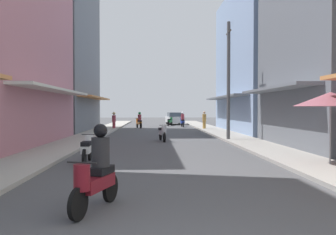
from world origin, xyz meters
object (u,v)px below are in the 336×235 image
vendor_umbrella (331,99)px  motorbike_green (170,121)px  motorbike_white (87,148)px  motorbike_blue (182,120)px  parked_car (175,118)px  motorbike_maroon (96,172)px  pedestrian_far (114,119)px  motorbike_orange (139,121)px  utility_pole (228,80)px  pedestrian_crossing (204,121)px  motorbike_silver (162,133)px

vendor_umbrella → motorbike_green: bearing=97.6°
motorbike_white → motorbike_blue: motorbike_blue is taller
motorbike_blue → parked_car: motorbike_blue is taller
motorbike_maroon → motorbike_blue: bearing=82.4°
motorbike_blue → motorbike_maroon: 30.31m
motorbike_blue → pedestrian_far: pedestrian_far is taller
motorbike_orange → utility_pole: bearing=-67.9°
pedestrian_crossing → motorbike_blue: bearing=106.7°
motorbike_silver → motorbike_green: 18.90m
vendor_umbrella → motorbike_orange: bearing=106.6°
motorbike_white → motorbike_maroon: size_ratio=1.04×
pedestrian_crossing → motorbike_silver: bearing=-109.8°
motorbike_silver → parked_car: (2.02, 22.15, 0.24)m
motorbike_maroon → pedestrian_far: 26.07m
utility_pole → pedestrian_crossing: bearing=89.0°
motorbike_green → pedestrian_crossing: pedestrian_crossing is taller
motorbike_orange → pedestrian_crossing: pedestrian_crossing is taller
motorbike_orange → utility_pole: (5.74, -14.09, 2.81)m
parked_car → utility_pole: 22.35m
motorbike_orange → pedestrian_far: size_ratio=1.08×
motorbike_maroon → motorbike_silver: (1.55, 13.77, -0.20)m
motorbike_white → motorbike_green: 27.24m
motorbike_maroon → motorbike_silver: bearing=83.6°
motorbike_orange → pedestrian_crossing: 6.65m
motorbike_orange → motorbike_green: (3.23, 4.73, -0.20)m
motorbike_silver → parked_car: 22.24m
parked_car → vendor_umbrella: bearing=-84.5°
motorbike_white → motorbike_silver: same height
motorbike_white → parked_car: size_ratio=0.43×
motorbike_silver → motorbike_blue: bearing=81.4°
motorbike_white → pedestrian_far: size_ratio=1.13×
motorbike_orange → pedestrian_far: pedestrian_far is taller
motorbike_blue → motorbike_green: (-1.16, 2.59, -0.20)m
motorbike_orange → parked_car: (3.95, 8.02, 0.04)m
pedestrian_far → vendor_umbrella: (9.21, -21.48, 1.26)m
motorbike_green → utility_pole: utility_pole is taller
motorbike_silver → motorbike_green: same height
motorbike_silver → vendor_umbrella: (5.08, -9.31, 1.66)m
motorbike_maroon → motorbike_orange: bearing=90.8°
motorbike_silver → pedestrian_far: pedestrian_far is taller
motorbike_blue → motorbike_orange: 4.88m
motorbike_silver → utility_pole: (3.81, 0.04, 3.01)m
utility_pole → motorbike_orange: bearing=112.1°
motorbike_green → vendor_umbrella: bearing=-82.4°
pedestrian_far → pedestrian_crossing: bearing=-7.3°
motorbike_green → motorbike_maroon: bearing=-95.0°
motorbike_maroon → motorbike_silver: size_ratio=0.97×
motorbike_maroon → vendor_umbrella: (6.63, 4.46, 1.46)m
motorbike_orange → pedestrian_crossing: bearing=-26.8°
motorbike_white → pedestrian_far: pedestrian_far is taller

